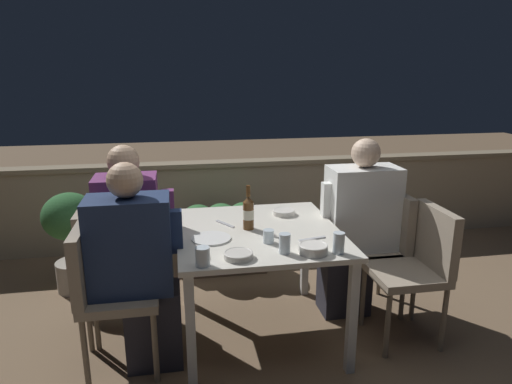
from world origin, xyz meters
TOP-DOWN VIEW (x-y plane):
  - ground_plane at (0.00, 0.00)m, footprint 16.00×16.00m
  - parapet_wall at (0.00, 1.61)m, footprint 9.00×0.18m
  - dining_table at (0.00, 0.00)m, footprint 0.98×1.04m
  - planter_hedge at (-0.12, 1.04)m, footprint 0.71×0.47m
  - chair_left_near at (-0.90, -0.19)m, footprint 0.43×0.42m
  - person_navy_jumper at (-0.71, -0.19)m, footprint 0.51×0.26m
  - chair_left_far at (-0.94, 0.17)m, footprint 0.43×0.42m
  - person_purple_stripe at (-0.75, 0.17)m, footprint 0.47×0.26m
  - chair_right_near at (0.97, -0.20)m, footprint 0.43×0.42m
  - chair_right_far at (0.90, 0.18)m, footprint 0.43×0.42m
  - person_white_polo at (0.71, 0.18)m, footprint 0.52×0.26m
  - beer_bottle at (-0.06, 0.03)m, footprint 0.07×0.07m
  - plate_0 at (-0.30, -0.10)m, footprint 0.23×0.23m
  - bowl_0 at (0.23, -0.40)m, footprint 0.16×0.16m
  - bowl_1 at (0.22, 0.26)m, footprint 0.15×0.15m
  - bowl_2 at (-0.18, -0.40)m, footprint 0.15×0.15m
  - glass_cup_0 at (-0.37, -0.46)m, footprint 0.07×0.07m
  - glass_cup_1 at (0.02, -0.21)m, footprint 0.06×0.06m
  - glass_cup_2 at (0.07, -0.37)m, footprint 0.06×0.06m
  - glass_cup_3 at (0.36, -0.43)m, footprint 0.06×0.06m
  - fork_0 at (-0.19, 0.14)m, footprint 0.11×0.16m
  - fork_1 at (0.28, -0.21)m, footprint 0.17×0.06m
  - potted_plant at (-1.28, 0.85)m, footprint 0.40×0.40m

SIDE VIEW (x-z plane):
  - ground_plane at x=0.00m, z-range 0.00..0.00m
  - planter_hedge at x=-0.12m, z-range 0.04..0.60m
  - parapet_wall at x=0.00m, z-range 0.01..0.82m
  - potted_plant at x=-1.28m, z-range 0.09..0.86m
  - chair_left_near at x=-0.90m, z-range 0.10..0.96m
  - chair_left_far at x=-0.94m, z-range 0.10..0.96m
  - chair_right_near at x=0.97m, z-range 0.10..0.96m
  - chair_right_far at x=0.90m, z-range 0.10..0.96m
  - person_navy_jumper at x=-0.71m, z-range 0.00..1.20m
  - person_white_polo at x=0.71m, z-range 0.00..1.23m
  - person_purple_stripe at x=-0.75m, z-range 0.01..1.24m
  - dining_table at x=0.00m, z-range 0.28..0.99m
  - fork_0 at x=-0.19m, z-range 0.71..0.72m
  - fork_1 at x=0.28m, z-range 0.71..0.72m
  - plate_0 at x=-0.30m, z-range 0.71..0.72m
  - bowl_2 at x=-0.18m, z-range 0.72..0.75m
  - bowl_1 at x=0.22m, z-range 0.72..0.75m
  - bowl_0 at x=0.23m, z-range 0.72..0.77m
  - glass_cup_1 at x=0.02m, z-range 0.71..0.79m
  - glass_cup_0 at x=-0.37m, z-range 0.71..0.81m
  - glass_cup_2 at x=0.07m, z-range 0.71..0.82m
  - glass_cup_3 at x=0.36m, z-range 0.71..0.83m
  - beer_bottle at x=-0.06m, z-range 0.68..0.96m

